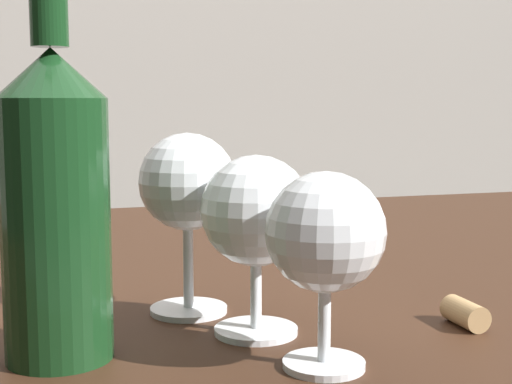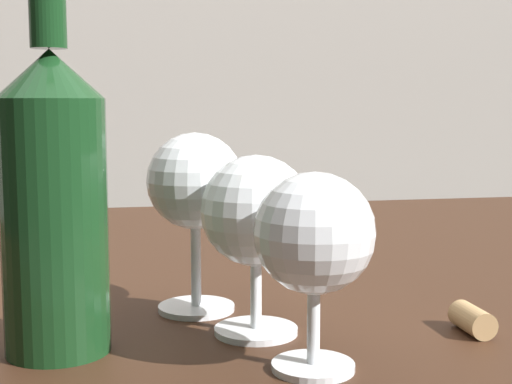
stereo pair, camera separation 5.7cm
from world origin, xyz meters
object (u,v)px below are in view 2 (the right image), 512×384
wine_glass_chardonnay (195,184)px  wine_bottle (54,193)px  wine_glass_rose (256,213)px  wine_glass_amber (314,236)px  cork (472,320)px

wine_glass_chardonnay → wine_bottle: size_ratio=0.50×
wine_glass_rose → wine_glass_amber: bearing=-74.8°
wine_glass_amber → wine_glass_chardonnay: (-0.06, 0.16, 0.02)m
wine_glass_amber → wine_glass_chardonnay: wine_glass_chardonnay is taller
wine_glass_rose → cork: (0.17, -0.03, -0.09)m
wine_glass_chardonnay → cork: bearing=-27.0°
wine_glass_amber → wine_glass_chardonnay: 0.17m
wine_glass_rose → wine_glass_chardonnay: wine_glass_chardonnay is taller
wine_glass_chardonnay → wine_glass_rose: bearing=-61.9°
wine_bottle → cork: bearing=-3.6°
wine_glass_amber → cork: 0.18m
wine_glass_rose → cork: 0.19m
wine_glass_amber → wine_bottle: size_ratio=0.44×
wine_glass_rose → wine_bottle: (-0.15, -0.01, 0.02)m
wine_glass_rose → wine_glass_chardonnay: bearing=118.1°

